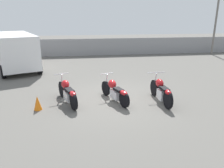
{
  "coord_description": "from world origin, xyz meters",
  "views": [
    {
      "loc": [
        -1.18,
        -8.11,
        3.22
      ],
      "look_at": [
        0.0,
        -0.06,
        0.65
      ],
      "focal_mm": 35.0,
      "sensor_mm": 36.0,
      "label": 1
    }
  ],
  "objects": [
    {
      "name": "fence_back",
      "position": [
        0.0,
        10.12,
        0.69
      ],
      "size": [
        40.0,
        0.04,
        1.39
      ],
      "color": "gray",
      "rests_on": "ground_plane"
    },
    {
      "name": "traffic_cone_near",
      "position": [
        -2.75,
        -0.65,
        0.26
      ],
      "size": [
        0.29,
        0.29,
        0.52
      ],
      "color": "orange",
      "rests_on": "ground_plane"
    },
    {
      "name": "motorcycle_slot_1",
      "position": [
        0.09,
        -0.23,
        0.41
      ],
      "size": [
        0.9,
        1.99,
        0.97
      ],
      "rotation": [
        0.0,
        0.0,
        0.35
      ],
      "color": "black",
      "rests_on": "ground_plane"
    },
    {
      "name": "motorcycle_slot_0",
      "position": [
        -1.72,
        -0.16,
        0.43
      ],
      "size": [
        0.9,
        2.03,
        1.01
      ],
      "rotation": [
        0.0,
        0.0,
        0.35
      ],
      "color": "black",
      "rests_on": "ground_plane"
    },
    {
      "name": "motorcycle_slot_2",
      "position": [
        1.84,
        -0.57,
        0.45
      ],
      "size": [
        0.73,
        2.03,
        1.04
      ],
      "rotation": [
        0.0,
        0.0,
        0.04
      ],
      "color": "black",
      "rests_on": "ground_plane"
    },
    {
      "name": "parked_van",
      "position": [
        -5.16,
        6.14,
        1.2
      ],
      "size": [
        3.78,
        5.67,
        2.15
      ],
      "rotation": [
        0.0,
        0.0,
        0.37
      ],
      "color": "white",
      "rests_on": "ground_plane"
    },
    {
      "name": "ground_plane",
      "position": [
        0.0,
        0.0,
        0.0
      ],
      "size": [
        60.0,
        60.0,
        0.0
      ],
      "primitive_type": "plane",
      "color": "#5B5954"
    }
  ]
}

